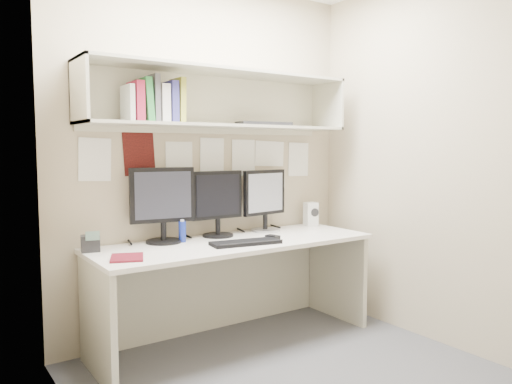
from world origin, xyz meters
TOP-DOWN VIEW (x-y plane):
  - floor at (0.00, 0.00)m, footprint 2.40×2.00m
  - wall_back at (0.00, 1.00)m, footprint 2.40×0.02m
  - wall_front at (0.00, -1.00)m, footprint 2.40×0.02m
  - wall_left at (-1.20, 0.00)m, footprint 0.02×2.00m
  - wall_right at (1.20, 0.00)m, footprint 0.02×2.00m
  - desk at (0.00, 0.65)m, footprint 2.00×0.70m
  - overhead_hutch at (0.00, 0.86)m, footprint 2.00×0.38m
  - pinned_papers at (0.00, 0.99)m, footprint 1.92×0.01m
  - monitor_left at (-0.44, 0.87)m, footprint 0.44×0.24m
  - monitor_center at (-0.01, 0.87)m, footprint 0.41×0.23m
  - monitor_right at (0.41, 0.87)m, footprint 0.41×0.22m
  - keyboard at (-0.01, 0.49)m, footprint 0.49×0.24m
  - mouse at (0.25, 0.54)m, footprint 0.08×0.11m
  - speaker at (0.88, 0.86)m, footprint 0.12×0.12m
  - blue_bottle at (-0.32, 0.81)m, footprint 0.05×0.05m
  - maroon_notebook at (-0.82, 0.52)m, footprint 0.25×0.28m
  - desk_phone at (-0.94, 0.84)m, footprint 0.13×0.12m
  - book_stack at (-0.51, 0.82)m, footprint 0.38×0.19m
  - hutch_tray at (0.36, 0.80)m, footprint 0.43×0.21m

SIDE VIEW (x-z plane):
  - floor at x=0.00m, z-range -0.01..0.01m
  - desk at x=0.00m, z-range 0.00..0.73m
  - maroon_notebook at x=-0.82m, z-range 0.73..0.74m
  - keyboard at x=-0.01m, z-range 0.73..0.75m
  - mouse at x=0.25m, z-range 0.73..0.76m
  - desk_phone at x=-0.94m, z-range 0.72..0.85m
  - blue_bottle at x=-0.32m, z-range 0.73..0.88m
  - speaker at x=0.88m, z-range 0.73..0.92m
  - monitor_right at x=0.41m, z-range 0.75..1.23m
  - monitor_center at x=-0.01m, z-range 0.75..1.23m
  - monitor_left at x=-0.44m, z-range 0.75..1.26m
  - pinned_papers at x=0.00m, z-range 1.01..1.49m
  - wall_back at x=0.00m, z-range 0.00..2.60m
  - wall_front at x=0.00m, z-range 0.00..2.60m
  - wall_left at x=-1.20m, z-range 0.00..2.60m
  - wall_right at x=1.20m, z-range 0.00..2.60m
  - hutch_tray at x=0.36m, z-range 1.54..1.57m
  - book_stack at x=-0.51m, z-range 1.52..1.83m
  - overhead_hutch at x=0.00m, z-range 1.52..1.92m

